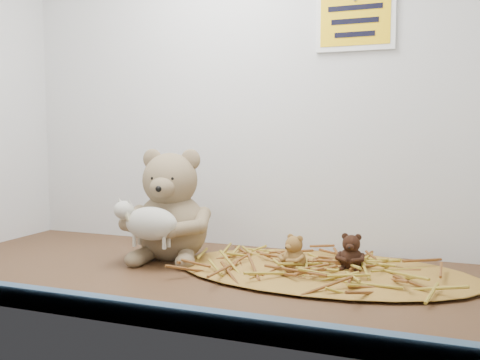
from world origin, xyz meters
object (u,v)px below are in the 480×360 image
at_px(mini_teddy_brown, 351,250).
at_px(mini_teddy_tan, 294,251).
at_px(main_teddy, 171,204).
at_px(toy_lamb, 151,224).

bearing_deg(mini_teddy_brown, mini_teddy_tan, -157.31).
relative_size(main_teddy, mini_teddy_tan, 3.47).
bearing_deg(main_teddy, mini_teddy_tan, -15.99).
bearing_deg(main_teddy, mini_teddy_brown, -8.17).
relative_size(toy_lamb, mini_teddy_tan, 2.14).
bearing_deg(toy_lamb, main_teddy, 90.00).
distance_m(toy_lamb, mini_teddy_tan, 0.31).
relative_size(mini_teddy_tan, mini_teddy_brown, 0.98).
bearing_deg(main_teddy, toy_lamb, -100.19).
xyz_separation_m(main_teddy, mini_teddy_brown, (0.41, 0.01, -0.08)).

